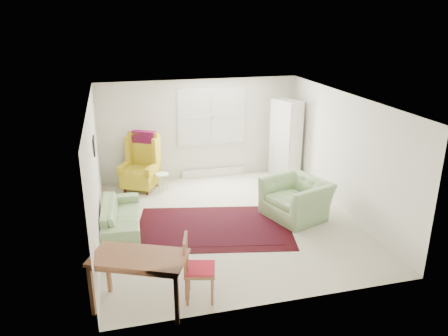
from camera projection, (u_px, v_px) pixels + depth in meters
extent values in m
cube|color=beige|center=(228.00, 221.00, 8.90)|extent=(5.00, 5.50, 0.01)
cube|color=white|center=(228.00, 99.00, 8.06)|extent=(5.00, 5.50, 0.01)
cube|color=silver|center=(200.00, 129.00, 10.99)|extent=(5.00, 0.04, 2.50)
cube|color=silver|center=(280.00, 226.00, 5.97)|extent=(5.00, 0.04, 2.50)
cube|color=silver|center=(95.00, 174.00, 7.89)|extent=(0.04, 5.50, 2.50)
cube|color=silver|center=(344.00, 154.00, 9.07)|extent=(0.04, 5.50, 2.50)
cube|color=white|center=(211.00, 117.00, 10.94)|extent=(1.72, 0.06, 1.42)
cube|color=white|center=(211.00, 117.00, 10.94)|extent=(1.60, 0.02, 1.30)
cube|color=silver|center=(212.00, 172.00, 11.37)|extent=(1.60, 0.12, 0.18)
cube|color=black|center=(94.00, 146.00, 8.22)|extent=(0.03, 0.42, 0.32)
cube|color=tan|center=(95.00, 146.00, 8.22)|extent=(0.01, 0.34, 0.24)
imported|color=#86AA71|center=(121.00, 211.00, 8.50)|extent=(0.80, 1.84, 0.73)
imported|color=#86AA71|center=(296.00, 195.00, 8.97)|extent=(1.43, 1.52, 0.96)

